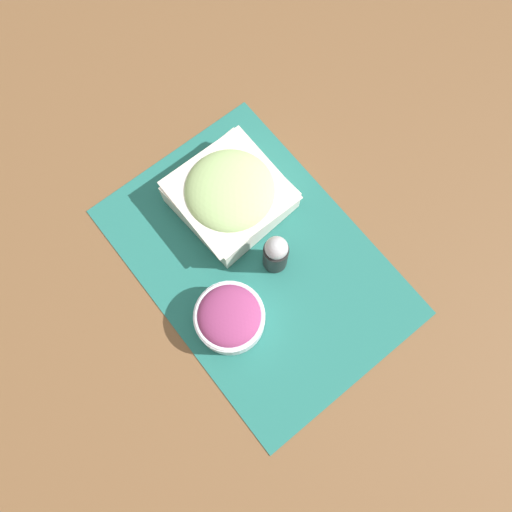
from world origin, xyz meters
name	(u,v)px	position (x,y,z in m)	size (l,w,h in m)	color
ground_plane	(256,261)	(0.00, 0.00, 0.00)	(3.00, 3.00, 0.00)	brown
placemat	(256,261)	(0.00, 0.00, 0.00)	(0.58, 0.40, 0.00)	#236B60
cucumber_bowl	(230,194)	(0.12, -0.04, 0.05)	(0.20, 0.20, 0.09)	silver
onion_bowl	(230,317)	(-0.06, 0.11, 0.04)	(0.13, 0.13, 0.08)	silver
pepper_shaker	(276,253)	(-0.02, -0.03, 0.06)	(0.05, 0.05, 0.11)	black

